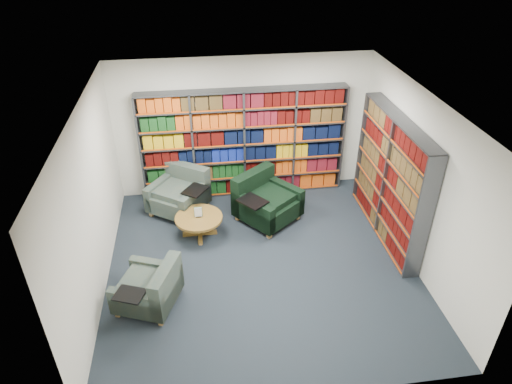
{
  "coord_description": "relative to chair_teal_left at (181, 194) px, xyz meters",
  "views": [
    {
      "loc": [
        -0.9,
        -5.77,
        5.08
      ],
      "look_at": [
        0.0,
        0.6,
        1.05
      ],
      "focal_mm": 32.0,
      "sensor_mm": 36.0,
      "label": 1
    }
  ],
  "objects": [
    {
      "name": "chair_teal_front",
      "position": [
        -0.42,
        -2.55,
        -0.04
      ],
      "size": [
        1.07,
        1.1,
        0.75
      ],
      "color": "#062234",
      "rests_on": "ground"
    },
    {
      "name": "chair_teal_left",
      "position": [
        0.0,
        0.0,
        0.0
      ],
      "size": [
        1.3,
        1.3,
        0.85
      ],
      "color": "#062234",
      "rests_on": "ground"
    },
    {
      "name": "bookshelf_right",
      "position": [
        3.64,
        -1.26,
        0.76
      ],
      "size": [
        0.28,
        2.5,
        2.2
      ],
      "color": "#47494F",
      "rests_on": "ground"
    },
    {
      "name": "bookshelf_back",
      "position": [
        1.3,
        0.48,
        0.76
      ],
      "size": [
        4.0,
        0.28,
        2.2
      ],
      "color": "#47494F",
      "rests_on": "ground"
    },
    {
      "name": "coffee_table",
      "position": [
        0.32,
        -0.92,
        -0.02
      ],
      "size": [
        0.85,
        0.85,
        0.6
      ],
      "color": "olive",
      "rests_on": "ground"
    },
    {
      "name": "chair_green_right",
      "position": [
        1.56,
        -0.53,
        0.02
      ],
      "size": [
        1.38,
        1.38,
        0.9
      ],
      "color": "black",
      "rests_on": "ground"
    },
    {
      "name": "room_shell",
      "position": [
        1.3,
        -1.86,
        1.06
      ],
      "size": [
        5.02,
        5.02,
        2.82
      ],
      "color": "black",
      "rests_on": "ground"
    }
  ]
}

